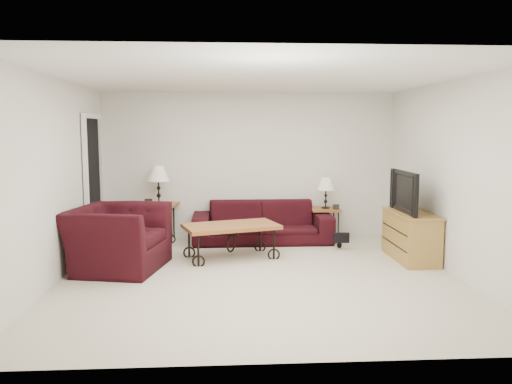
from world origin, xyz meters
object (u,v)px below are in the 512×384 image
tv_stand (410,236)px  backpack (340,233)px  coffee_table (231,241)px  television (411,192)px  sofa (262,222)px  side_table_right (325,223)px  lamp_right (326,193)px  side_table_left (159,222)px  lamp_left (159,185)px  armchair (117,238)px

tv_stand → backpack: tv_stand is taller
coffee_table → television: size_ratio=1.29×
sofa → side_table_right: (1.10, 0.18, -0.07)m
lamp_right → television: television is taller
coffee_table → side_table_left: bearing=133.4°
lamp_left → television: television is taller
side_table_left → sofa: bearing=-6.0°
side_table_left → tv_stand: size_ratio=0.55×
coffee_table → television: (2.56, -0.23, 0.74)m
backpack → television: bearing=-59.8°
lamp_left → lamp_right: size_ratio=1.20×
lamp_right → armchair: 3.63m
sofa → lamp_right: bearing=9.3°
sofa → side_table_left: sofa is taller
side_table_left → backpack: bearing=-14.2°
side_table_left → television: (3.75, -1.49, 0.67)m
sofa → coffee_table: sofa is taller
lamp_right → coffee_table: bearing=-142.4°
coffee_table → sofa: bearing=63.7°
sofa → television: television is taller
sofa → side_table_left: size_ratio=3.62×
armchair → television: size_ratio=1.26×
side_table_right → coffee_table: (-1.63, -1.26, -0.02)m
armchair → lamp_left: bearing=0.8°
side_table_right → armchair: size_ratio=0.41×
side_table_right → side_table_left: bearing=-180.0°
sofa → armchair: 2.59m
side_table_left → coffee_table: side_table_left is taller
side_table_right → coffee_table: bearing=-142.4°
sofa → tv_stand: (2.05, -1.31, 0.01)m
lamp_left → coffee_table: size_ratio=0.48×
sofa → lamp_left: 1.84m
television → side_table_left: bearing=-111.7°
armchair → television: television is taller
coffee_table → armchair: armchair is taller
lamp_left → lamp_right: lamp_left is taller
television → backpack: bearing=-131.9°
side_table_right → lamp_right: lamp_right is taller
side_table_left → lamp_left: lamp_left is taller
armchair → television: 4.13m
side_table_right → lamp_right: size_ratio=1.00×
coffee_table → tv_stand: size_ratio=1.16×
side_table_left → armchair: 1.78m
lamp_right → tv_stand: (0.94, -1.49, -0.45)m
tv_stand → television: television is taller
sofa → lamp_right: (1.10, 0.18, 0.46)m
lamp_right → television: 1.76m
lamp_right → armchair: (-3.16, -1.74, -0.37)m
side_table_right → tv_stand: (0.94, -1.49, 0.08)m
side_table_right → armchair: (-3.16, -1.74, 0.16)m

